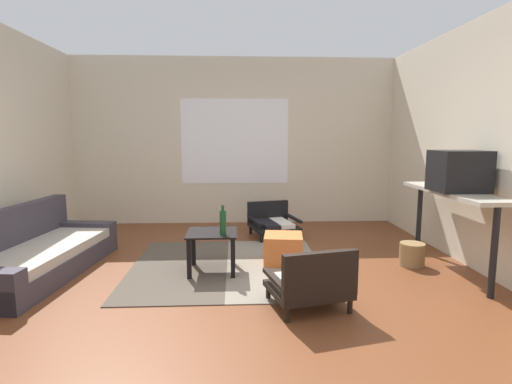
# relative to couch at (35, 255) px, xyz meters

# --- Properties ---
(ground_plane) EXTENTS (7.80, 7.80, 0.00)m
(ground_plane) POSITION_rel_couch_xyz_m (2.09, -0.55, -0.21)
(ground_plane) COLOR brown
(far_wall_with_window) EXTENTS (5.60, 0.13, 2.70)m
(far_wall_with_window) POSITION_rel_couch_xyz_m (2.09, 2.50, 1.14)
(far_wall_with_window) COLOR beige
(far_wall_with_window) RESTS_ON ground
(side_wall_right) EXTENTS (0.12, 6.60, 2.70)m
(side_wall_right) POSITION_rel_couch_xyz_m (4.75, -0.25, 1.14)
(side_wall_right) COLOR beige
(side_wall_right) RESTS_ON ground
(area_rug) EXTENTS (2.11, 2.08, 0.01)m
(area_rug) POSITION_rel_couch_xyz_m (2.00, 0.15, -0.21)
(area_rug) COLOR #4C4238
(area_rug) RESTS_ON ground
(couch) EXTENTS (1.01, 2.08, 0.70)m
(couch) POSITION_rel_couch_xyz_m (0.00, 0.00, 0.00)
(couch) COLOR #38333D
(couch) RESTS_ON ground
(coffee_table) EXTENTS (0.52, 0.51, 0.44)m
(coffee_table) POSITION_rel_couch_xyz_m (1.85, -0.01, 0.13)
(coffee_table) COLOR black
(coffee_table) RESTS_ON ground
(armchair_by_window) EXTENTS (0.76, 0.76, 0.48)m
(armchair_by_window) POSITION_rel_couch_xyz_m (2.63, 1.51, -0.00)
(armchair_by_window) COLOR black
(armchair_by_window) RESTS_ON ground
(armchair_striped_foreground) EXTENTS (0.75, 0.69, 0.55)m
(armchair_striped_foreground) POSITION_rel_couch_xyz_m (2.73, -1.00, 0.02)
(armchair_striped_foreground) COLOR black
(armchair_striped_foreground) RESTS_ON ground
(ottoman_orange) EXTENTS (0.48, 0.48, 0.34)m
(ottoman_orange) POSITION_rel_couch_xyz_m (2.64, 0.24, -0.05)
(ottoman_orange) COLOR #D1662D
(ottoman_orange) RESTS_ON ground
(console_shelf) EXTENTS (0.40, 1.59, 0.88)m
(console_shelf) POSITION_rel_couch_xyz_m (4.40, -0.10, 0.56)
(console_shelf) COLOR #B2AD9E
(console_shelf) RESTS_ON ground
(crt_television) EXTENTS (0.50, 0.43, 0.42)m
(crt_television) POSITION_rel_couch_xyz_m (4.39, -0.19, 0.88)
(crt_television) COLOR black
(crt_television) RESTS_ON console_shelf
(clay_vase) EXTENTS (0.21, 0.21, 0.30)m
(clay_vase) POSITION_rel_couch_xyz_m (4.40, 0.22, 0.79)
(clay_vase) COLOR #935B38
(clay_vase) RESTS_ON console_shelf
(glass_bottle) EXTENTS (0.07, 0.07, 0.31)m
(glass_bottle) POSITION_rel_couch_xyz_m (1.97, -0.13, 0.36)
(glass_bottle) COLOR #194723
(glass_bottle) RESTS_ON coffee_table
(wicker_basket) EXTENTS (0.27, 0.27, 0.26)m
(wicker_basket) POSITION_rel_couch_xyz_m (4.08, 0.08, -0.08)
(wicker_basket) COLOR olive
(wicker_basket) RESTS_ON ground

